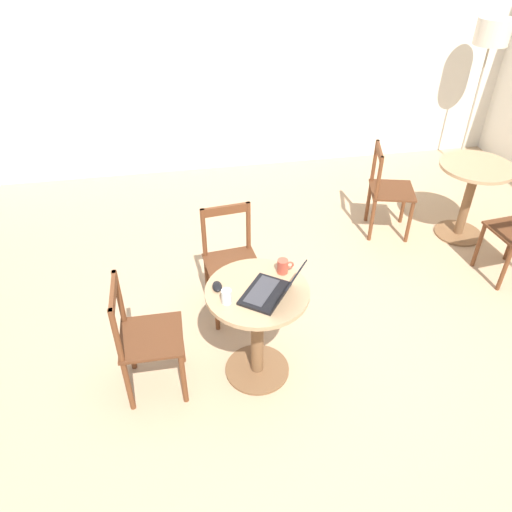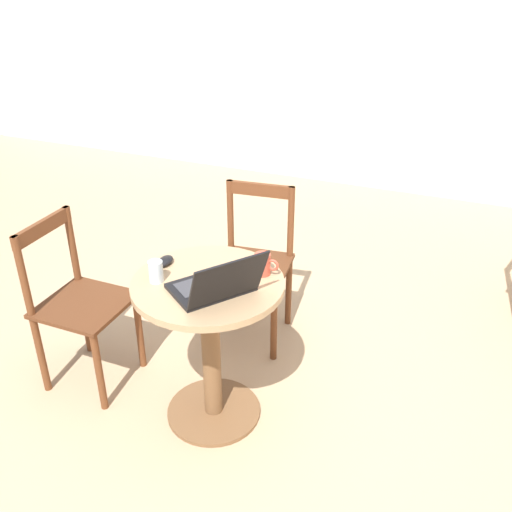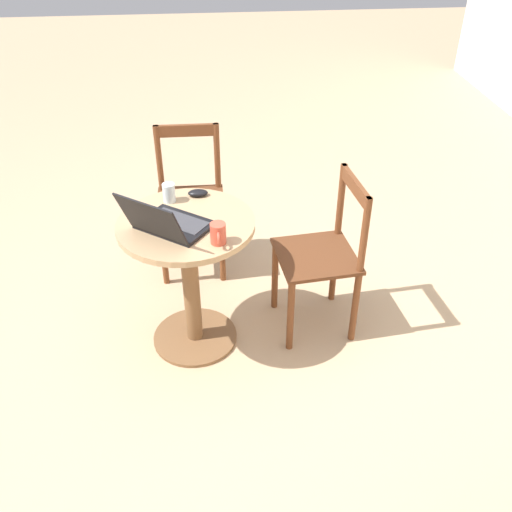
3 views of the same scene
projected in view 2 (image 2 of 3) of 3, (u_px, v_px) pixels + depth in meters
ground_plane at (271, 435)px, 2.63m from camera, size 16.00×16.00×0.00m
wall_back at (414, 34)px, 4.60m from camera, size 9.40×0.06×2.70m
cafe_table_near at (210, 326)px, 2.51m from camera, size 0.65×0.65×0.74m
chair_near_back at (254, 265)px, 3.13m from camera, size 0.44×0.44×0.87m
chair_near_left at (78, 304)px, 2.78m from camera, size 0.40×0.40×0.87m
laptop at (216, 285)px, 2.29m from camera, size 0.44×0.44×0.23m
mouse at (165, 261)px, 2.52m from camera, size 0.06×0.10×0.03m
mug at (263, 264)px, 2.43m from camera, size 0.11×0.07×0.10m
drinking_glass at (156, 271)px, 2.38m from camera, size 0.06×0.06×0.09m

